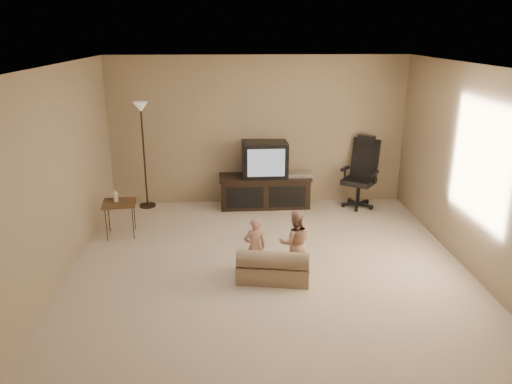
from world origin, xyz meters
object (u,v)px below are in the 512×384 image
tv_stand (265,180)px  floor_lamp (142,132)px  child_sofa (273,267)px  toddler_left (255,247)px  toddler_right (295,243)px  side_table (119,203)px  office_chair (360,182)px

tv_stand → floor_lamp: 2.18m
tv_stand → child_sofa: (-0.08, -2.68, -0.29)m
toddler_left → toddler_right: toddler_right is taller
toddler_left → child_sofa: bearing=135.8°
tv_stand → side_table: size_ratio=2.27×
side_table → child_sofa: 2.61m
office_chair → floor_lamp: size_ratio=0.68×
side_table → toddler_left: toddler_left is taller
tv_stand → toddler_right: (0.20, -2.54, -0.05)m
floor_lamp → office_chair: bearing=-2.2°
floor_lamp → child_sofa: 3.54m
child_sofa → toddler_right: 0.40m
toddler_right → floor_lamp: bearing=-50.5°
tv_stand → office_chair: (1.61, -0.08, -0.03)m
side_table → toddler_left: (1.90, -1.37, -0.11)m
tv_stand → toddler_right: bearing=-87.0°
office_chair → side_table: (-3.81, -1.11, 0.07)m
toddler_left → office_chair: bearing=-142.5°
floor_lamp → child_sofa: size_ratio=1.91×
child_sofa → toddler_left: size_ratio=1.21×
side_table → toddler_right: (2.39, -1.35, -0.08)m
toddler_right → child_sofa: bearing=26.9°
tv_stand → side_table: bearing=-153.0°
office_chair → toddler_right: (-1.42, -2.46, -0.01)m
side_table → child_sofa: size_ratio=0.75×
tv_stand → office_chair: bearing=-4.2°
tv_stand → toddler_right: 2.55m
toddler_left → floor_lamp: bearing=-71.6°
child_sofa → toddler_right: (0.28, 0.15, 0.25)m
tv_stand → side_table: (-2.20, -1.19, 0.03)m
office_chair → child_sofa: size_ratio=1.29×
tv_stand → office_chair: size_ratio=1.31×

